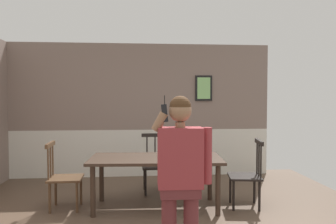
# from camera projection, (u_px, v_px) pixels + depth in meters

# --- Properties ---
(room_back_partition) EXTENTS (5.25, 0.17, 2.67)m
(room_back_partition) POSITION_uv_depth(u_px,v_px,m) (141.00, 113.00, 6.91)
(room_back_partition) COLOR gray
(room_back_partition) RESTS_ON ground_plane
(dining_table) EXTENTS (1.92, 1.02, 0.73)m
(dining_table) POSITION_uv_depth(u_px,v_px,m) (156.00, 163.00, 4.91)
(dining_table) COLOR #38281E
(dining_table) RESTS_ON ground_plane
(chair_near_window) EXTENTS (0.48, 0.48, 0.97)m
(chair_near_window) POSITION_uv_depth(u_px,v_px,m) (156.00, 164.00, 5.76)
(chair_near_window) COLOR black
(chair_near_window) RESTS_ON ground_plane
(chair_by_doorway) EXTENTS (0.46, 0.46, 0.96)m
(chair_by_doorway) POSITION_uv_depth(u_px,v_px,m) (63.00, 177.00, 4.87)
(chair_by_doorway) COLOR #513823
(chair_by_doorway) RESTS_ON ground_plane
(chair_at_table_head) EXTENTS (0.51, 0.51, 0.98)m
(chair_at_table_head) POSITION_uv_depth(u_px,v_px,m) (247.00, 175.00, 4.95)
(chair_at_table_head) COLOR black
(chair_at_table_head) RESTS_ON ground_plane
(person_figure) EXTENTS (0.57, 0.24, 1.62)m
(person_figure) POSITION_uv_depth(u_px,v_px,m) (181.00, 171.00, 3.13)
(person_figure) COLOR brown
(person_figure) RESTS_ON ground_plane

